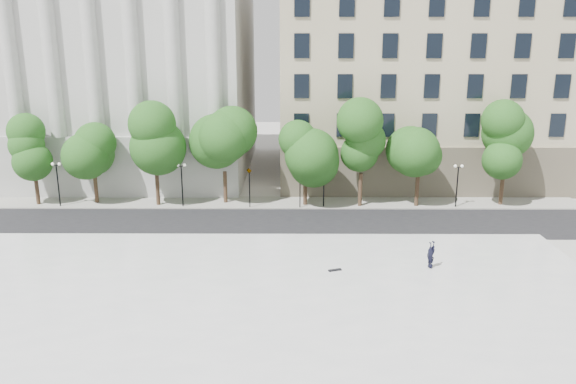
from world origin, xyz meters
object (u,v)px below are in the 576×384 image
traffic_light_west (249,168)px  traffic_light_east (300,169)px  person_lying (430,264)px  skateboard (335,270)px

traffic_light_west → traffic_light_east: size_ratio=1.02×
traffic_light_east → person_lying: (8.21, -14.95, -2.98)m
person_lying → skateboard: 6.23m
traffic_light_west → traffic_light_east: bearing=0.0°
traffic_light_east → skateboard: 15.91m
traffic_light_east → skateboard: size_ratio=4.85×
traffic_light_west → person_lying: 19.89m
traffic_light_east → person_lying: traffic_light_east is taller
traffic_light_west → traffic_light_east: 4.55m
person_lying → traffic_light_east: bearing=83.0°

